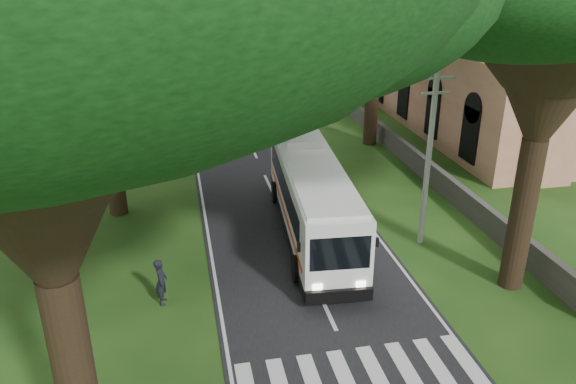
{
  "coord_description": "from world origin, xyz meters",
  "views": [
    {
      "loc": [
        -4.84,
        -14.69,
        11.98
      ],
      "look_at": [
        -0.2,
        7.79,
        2.2
      ],
      "focal_mm": 35.0,
      "sensor_mm": 36.0,
      "label": 1
    }
  ],
  "objects_px": {
    "pole_far": "(268,33)",
    "distant_car_b": "(187,58)",
    "coach_bus": "(312,195)",
    "pole_near": "(429,154)",
    "distant_car_a": "(215,93)",
    "pole_mid": "(314,67)",
    "church": "(499,62)",
    "pedestrian": "(161,281)"
  },
  "relations": [
    {
      "from": "pole_far",
      "to": "distant_car_b",
      "type": "relative_size",
      "value": 1.81
    },
    {
      "from": "coach_bus",
      "to": "distant_car_b",
      "type": "bearing_deg",
      "value": 99.32
    },
    {
      "from": "pole_near",
      "to": "distant_car_a",
      "type": "height_order",
      "value": "pole_near"
    },
    {
      "from": "distant_car_a",
      "to": "distant_car_b",
      "type": "xyz_separation_m",
      "value": [
        -1.66,
        18.41,
        -0.02
      ]
    },
    {
      "from": "distant_car_a",
      "to": "pole_near",
      "type": "bearing_deg",
      "value": 123.04
    },
    {
      "from": "pole_far",
      "to": "distant_car_b",
      "type": "bearing_deg",
      "value": 143.57
    },
    {
      "from": "pole_mid",
      "to": "coach_bus",
      "type": "xyz_separation_m",
      "value": [
        -4.58,
        -18.09,
        -2.27
      ]
    },
    {
      "from": "church",
      "to": "pole_near",
      "type": "xyz_separation_m",
      "value": [
        -12.36,
        -15.55,
        -0.73
      ]
    },
    {
      "from": "church",
      "to": "coach_bus",
      "type": "bearing_deg",
      "value": -141.17
    },
    {
      "from": "distant_car_a",
      "to": "distant_car_b",
      "type": "height_order",
      "value": "distant_car_a"
    },
    {
      "from": "pole_near",
      "to": "pole_far",
      "type": "bearing_deg",
      "value": 90.0
    },
    {
      "from": "church",
      "to": "pedestrian",
      "type": "bearing_deg",
      "value": -142.72
    },
    {
      "from": "pole_mid",
      "to": "coach_bus",
      "type": "height_order",
      "value": "pole_mid"
    },
    {
      "from": "pole_near",
      "to": "distant_car_a",
      "type": "bearing_deg",
      "value": 103.8
    },
    {
      "from": "coach_bus",
      "to": "church",
      "type": "bearing_deg",
      "value": 43.1
    },
    {
      "from": "pole_near",
      "to": "church",
      "type": "bearing_deg",
      "value": 51.5
    },
    {
      "from": "pole_far",
      "to": "coach_bus",
      "type": "relative_size",
      "value": 0.66
    },
    {
      "from": "pole_mid",
      "to": "distant_car_a",
      "type": "height_order",
      "value": "pole_mid"
    },
    {
      "from": "church",
      "to": "pedestrian",
      "type": "distance_m",
      "value": 30.05
    },
    {
      "from": "pole_near",
      "to": "pole_mid",
      "type": "xyz_separation_m",
      "value": [
        0.0,
        20.0,
        0.0
      ]
    },
    {
      "from": "pole_near",
      "to": "pole_mid",
      "type": "distance_m",
      "value": 20.0
    },
    {
      "from": "church",
      "to": "pole_far",
      "type": "distance_m",
      "value": 27.41
    },
    {
      "from": "distant_car_a",
      "to": "pole_mid",
      "type": "bearing_deg",
      "value": 150.28
    },
    {
      "from": "pole_near",
      "to": "coach_bus",
      "type": "xyz_separation_m",
      "value": [
        -4.58,
        1.91,
        -2.27
      ]
    },
    {
      "from": "distant_car_a",
      "to": "church",
      "type": "bearing_deg",
      "value": 166.57
    },
    {
      "from": "pole_near",
      "to": "pedestrian",
      "type": "relative_size",
      "value": 4.41
    },
    {
      "from": "pole_mid",
      "to": "pedestrian",
      "type": "bearing_deg",
      "value": -116.74
    },
    {
      "from": "pole_near",
      "to": "distant_car_a",
      "type": "xyz_separation_m",
      "value": [
        -6.84,
        27.86,
        -3.41
      ]
    },
    {
      "from": "pole_far",
      "to": "distant_car_a",
      "type": "distance_m",
      "value": 14.35
    },
    {
      "from": "pole_near",
      "to": "pole_far",
      "type": "xyz_separation_m",
      "value": [
        0.0,
        40.0,
        0.0
      ]
    },
    {
      "from": "distant_car_a",
      "to": "distant_car_b",
      "type": "distance_m",
      "value": 18.49
    },
    {
      "from": "church",
      "to": "distant_car_b",
      "type": "bearing_deg",
      "value": 124.18
    },
    {
      "from": "pole_near",
      "to": "pedestrian",
      "type": "height_order",
      "value": "pole_near"
    },
    {
      "from": "church",
      "to": "pole_near",
      "type": "distance_m",
      "value": 19.88
    },
    {
      "from": "church",
      "to": "distant_car_b",
      "type": "xyz_separation_m",
      "value": [
        -20.86,
        30.73,
        -4.15
      ]
    },
    {
      "from": "coach_bus",
      "to": "pedestrian",
      "type": "bearing_deg",
      "value": -142.61
    },
    {
      "from": "pole_far",
      "to": "pedestrian",
      "type": "distance_m",
      "value": 44.11
    },
    {
      "from": "pole_near",
      "to": "pole_mid",
      "type": "relative_size",
      "value": 1.0
    },
    {
      "from": "church",
      "to": "pole_mid",
      "type": "relative_size",
      "value": 3.0
    },
    {
      "from": "church",
      "to": "pole_mid",
      "type": "distance_m",
      "value": 13.16
    },
    {
      "from": "pole_near",
      "to": "distant_car_b",
      "type": "height_order",
      "value": "pole_near"
    },
    {
      "from": "pole_far",
      "to": "distant_car_b",
      "type": "height_order",
      "value": "pole_far"
    }
  ]
}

